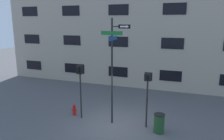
% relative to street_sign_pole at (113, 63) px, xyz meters
% --- Properties ---
extents(ground_plane, '(60.00, 60.00, 0.00)m').
position_rel_street_sign_pole_xyz_m(ground_plane, '(0.24, -0.21, -3.07)').
color(ground_plane, '#515154').
extents(building_facade, '(24.00, 0.63, 11.73)m').
position_rel_street_sign_pole_xyz_m(building_facade, '(0.24, 6.52, 2.80)').
color(building_facade, tan).
rests_on(building_facade, ground_plane).
extents(street_sign_pole, '(1.40, 1.06, 5.19)m').
position_rel_street_sign_pole_xyz_m(street_sign_pole, '(0.00, 0.00, 0.00)').
color(street_sign_pole, black).
rests_on(street_sign_pole, ground_plane).
extents(pedestrian_signal_left, '(0.35, 0.40, 2.89)m').
position_rel_street_sign_pole_xyz_m(pedestrian_signal_left, '(-1.78, -0.04, -0.81)').
color(pedestrian_signal_left, black).
rests_on(pedestrian_signal_left, ground_plane).
extents(pedestrian_signal_right, '(0.36, 0.40, 2.70)m').
position_rel_street_sign_pole_xyz_m(pedestrian_signal_right, '(1.66, 0.11, -0.98)').
color(pedestrian_signal_right, black).
rests_on(pedestrian_signal_right, ground_plane).
extents(fire_hydrant, '(0.34, 0.18, 0.61)m').
position_rel_street_sign_pole_xyz_m(fire_hydrant, '(-2.32, 0.18, -2.77)').
color(fire_hydrant, red).
rests_on(fire_hydrant, ground_plane).
extents(trash_bin, '(0.51, 0.51, 0.90)m').
position_rel_street_sign_pole_xyz_m(trash_bin, '(2.31, -0.22, -2.61)').
color(trash_bin, '#1E4723').
rests_on(trash_bin, ground_plane).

